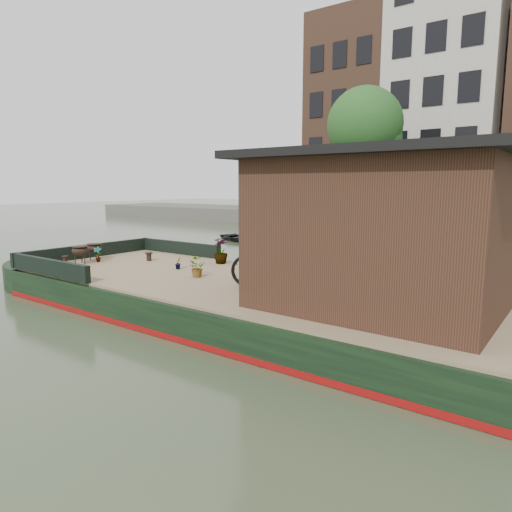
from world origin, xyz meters
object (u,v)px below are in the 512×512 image
Objects in this scene: brazier_front at (80,255)px; dinghy at (242,235)px; bicycle at (277,264)px; brazier_rear at (95,252)px; potted_plant_a at (98,254)px; cabin at (383,229)px.

dinghy is (-3.08, 10.25, -0.59)m from brazier_front.
bicycle is 4.06× the size of brazier_front.
brazier_rear is (-5.66, -0.04, -0.26)m from bicycle.
bicycle is at bearing 2.33° from potted_plant_a.
brazier_front reaches higher than potted_plant_a.
bicycle is 4.54× the size of potted_plant_a.
potted_plant_a is at bearing -177.80° from cabin.
bicycle is 5.67m from brazier_rear.
dinghy is at bearing 106.76° from brazier_front.
dinghy is (-8.48, 9.62, -0.84)m from bicycle.
cabin is 2.24× the size of bicycle.
bicycle is 12.86m from dinghy.
cabin is at bearing -114.91° from dinghy.
brazier_rear is (-7.65, -0.10, -1.02)m from cabin.
cabin reaches higher than potted_plant_a.
bicycle reaches higher than brazier_rear.
brazier_rear reaches higher than dinghy.
brazier_rear is at bearing 155.62° from potted_plant_a.
brazier_rear reaches higher than potted_plant_a.
bicycle is at bearing 0.41° from brazier_rear.
cabin is 9.10× the size of brazier_front.
cabin is 1.47× the size of dinghy.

